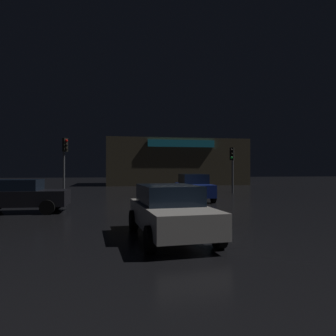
% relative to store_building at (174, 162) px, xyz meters
% --- Properties ---
extents(ground_plane, '(120.00, 120.00, 0.00)m').
position_rel_store_building_xyz_m(ground_plane, '(-4.74, -24.19, -2.86)').
color(ground_plane, black).
extents(store_building, '(17.44, 9.45, 5.72)m').
position_rel_store_building_xyz_m(store_building, '(0.00, 0.00, 0.00)').
color(store_building, brown).
rests_on(store_building, ground).
extents(traffic_signal_opposite, '(0.41, 0.43, 3.72)m').
position_rel_store_building_xyz_m(traffic_signal_opposite, '(1.61, -16.34, -0.24)').
color(traffic_signal_opposite, '#595B60').
rests_on(traffic_signal_opposite, ground).
extents(traffic_signal_cross_left, '(0.41, 0.43, 4.24)m').
position_rel_store_building_xyz_m(traffic_signal_cross_left, '(-11.49, -16.52, 0.15)').
color(traffic_signal_cross_left, '#595B60').
rests_on(traffic_signal_cross_left, ground).
extents(car_near, '(2.02, 4.31, 1.64)m').
position_rel_store_building_xyz_m(car_near, '(-3.08, -21.65, -2.02)').
color(car_near, navy).
rests_on(car_near, ground).
extents(car_far, '(2.18, 4.30, 1.48)m').
position_rel_store_building_xyz_m(car_far, '(-6.45, -31.66, -2.09)').
color(car_far, silver).
rests_on(car_far, ground).
extents(car_crossing, '(4.16, 2.05, 1.48)m').
position_rel_store_building_xyz_m(car_crossing, '(-12.15, -25.47, -2.09)').
color(car_crossing, black).
rests_on(car_crossing, ground).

